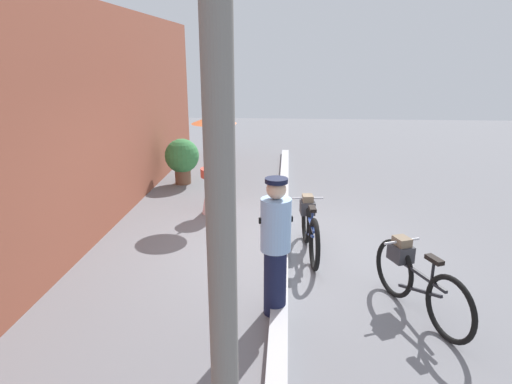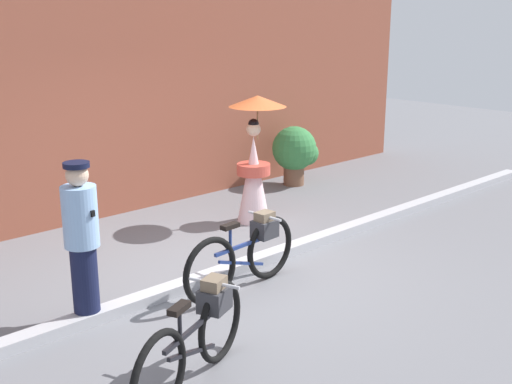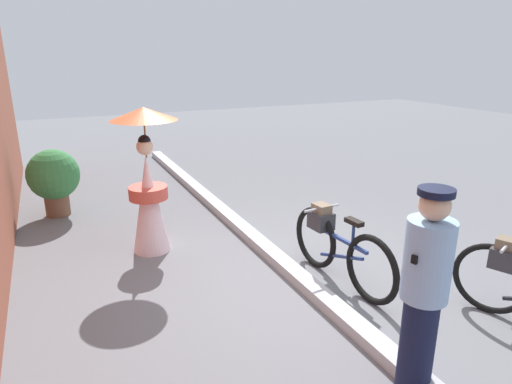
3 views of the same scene
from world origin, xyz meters
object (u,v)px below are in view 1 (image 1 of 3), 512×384
Objects in this scene: person_with_parasol at (214,164)px; utility_pole at (219,147)px; potted_plant_by_door at (183,158)px; person_officer at (276,244)px; bicycle_near_officer at (416,279)px; bicycle_far_side at (310,226)px.

utility_pole reaches higher than person_with_parasol.
potted_plant_by_door is 8.02m from utility_pole.
person_officer is at bearing -7.11° from utility_pole.
bicycle_far_side reaches higher than bicycle_near_officer.
person_officer is at bearing 164.59° from bicycle_far_side.
potted_plant_by_door is at bearing 15.11° from utility_pole.
bicycle_far_side is at bearing 36.32° from bicycle_near_officer.
potted_plant_by_door is (1.97, 1.05, -0.33)m from person_with_parasol.
bicycle_far_side is 1.82m from person_officer.
bicycle_near_officer is 1.50× the size of potted_plant_by_door.
utility_pole is at bearing 169.19° from bicycle_far_side.
person_officer is 1.54× the size of potted_plant_by_door.
bicycle_near_officer is 0.98× the size of person_officer.
bicycle_near_officer is 1.94m from bicycle_far_side.
person_officer is 0.34× the size of utility_pole.
person_with_parasol reaches higher than potted_plant_by_door.
person_with_parasol reaches higher than bicycle_far_side.
bicycle_near_officer is 4.39m from person_with_parasol.
utility_pole reaches higher than potted_plant_by_door.
bicycle_far_side is (1.57, 1.15, -0.00)m from bicycle_near_officer.
person_with_parasol is (1.72, 1.72, 0.52)m from bicycle_far_side.
potted_plant_by_door is (5.38, 2.31, -0.25)m from person_officer.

